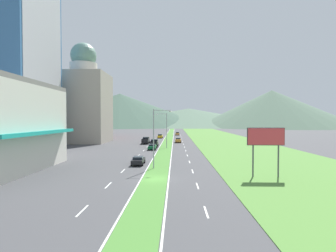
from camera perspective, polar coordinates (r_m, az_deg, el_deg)
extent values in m
plane|color=#424244|center=(33.85, -2.87, -11.46)|extent=(600.00, 600.00, 0.00)
cube|color=#477F33|center=(93.24, 0.00, -3.20)|extent=(3.20, 240.00, 0.06)
cube|color=#518438|center=(94.93, 12.55, -3.15)|extent=(24.00, 240.00, 0.06)
cube|color=silver|center=(23.87, -18.08, -17.06)|extent=(0.16, 2.80, 0.01)
cube|color=silver|center=(31.60, -12.82, -12.41)|extent=(0.16, 2.80, 0.01)
cube|color=silver|center=(39.61, -9.75, -9.57)|extent=(0.16, 2.80, 0.01)
cube|color=silver|center=(47.75, -7.75, -7.67)|extent=(0.16, 2.80, 0.01)
cube|color=silver|center=(55.97, -6.35, -6.33)|extent=(0.16, 2.80, 0.01)
cube|color=silver|center=(64.24, -5.31, -5.32)|extent=(0.16, 2.80, 0.01)
cube|color=silver|center=(72.54, -4.51, -4.55)|extent=(0.16, 2.80, 0.01)
cube|color=silver|center=(80.87, -3.87, -3.93)|extent=(0.16, 2.80, 0.01)
cube|color=silver|center=(89.20, -3.36, -3.43)|extent=(0.16, 2.80, 0.01)
cube|color=silver|center=(97.55, -2.93, -3.01)|extent=(0.16, 2.80, 0.01)
cube|color=silver|center=(105.91, -2.58, -2.66)|extent=(0.16, 2.80, 0.01)
cube|color=silver|center=(114.28, -2.27, -2.36)|extent=(0.16, 2.80, 0.01)
cube|color=silver|center=(122.65, -2.00, -2.10)|extent=(0.16, 2.80, 0.01)
cube|color=silver|center=(131.03, -1.77, -1.88)|extent=(0.16, 2.80, 0.01)
cube|color=silver|center=(22.74, 8.28, -17.95)|extent=(0.16, 2.80, 0.01)
cube|color=silver|center=(30.76, 6.41, -12.77)|extent=(0.16, 2.80, 0.01)
cube|color=silver|center=(38.94, 5.35, -9.75)|extent=(0.16, 2.80, 0.01)
cube|color=silver|center=(47.20, 4.68, -7.77)|extent=(0.16, 2.80, 0.01)
cube|color=silver|center=(55.50, 4.21, -6.39)|extent=(0.16, 2.80, 0.01)
cube|color=silver|center=(63.83, 3.86, -5.36)|extent=(0.16, 2.80, 0.01)
cube|color=silver|center=(72.18, 3.59, -4.58)|extent=(0.16, 2.80, 0.01)
cube|color=silver|center=(80.54, 3.38, -3.95)|extent=(0.16, 2.80, 0.01)
cube|color=silver|center=(88.91, 3.21, -3.45)|extent=(0.16, 2.80, 0.01)
cube|color=silver|center=(97.28, 3.07, -3.03)|extent=(0.16, 2.80, 0.01)
cube|color=silver|center=(105.66, 2.96, -2.67)|extent=(0.16, 2.80, 0.01)
cube|color=silver|center=(114.05, 2.85, -2.37)|extent=(0.16, 2.80, 0.01)
cube|color=silver|center=(122.44, 2.77, -2.11)|extent=(0.16, 2.80, 0.01)
cube|color=silver|center=(130.83, 2.69, -1.88)|extent=(0.16, 2.80, 0.01)
cube|color=silver|center=(93.30, -1.08, -3.21)|extent=(0.16, 240.00, 0.01)
cube|color=silver|center=(93.21, 1.08, -3.22)|extent=(0.16, 240.00, 0.01)
cube|color=teal|center=(41.67, -26.49, -1.37)|extent=(2.82, 19.36, 0.65)
cube|color=teal|center=(82.04, -32.09, 20.74)|extent=(20.15, 20.15, 69.96)
cube|color=#B2B2B7|center=(77.28, -25.33, 22.08)|extent=(0.10, 18.54, 64.36)
cube|color=#9E9384|center=(91.28, -17.77, 3.74)|extent=(15.61, 15.61, 22.69)
cylinder|color=beige|center=(92.74, -17.83, 11.80)|extent=(8.74, 8.74, 3.33)
sphere|color=slate|center=(93.58, -17.85, 14.31)|extent=(8.33, 8.33, 8.33)
cube|color=#D83847|center=(114.86, -17.71, 3.20)|extent=(17.63, 17.63, 22.51)
cone|color=#3D5647|center=(311.58, -10.41, 3.47)|extent=(209.15, 209.15, 37.62)
cone|color=#516B56|center=(332.63, 4.52, 1.96)|extent=(238.33, 238.33, 21.45)
cone|color=#516B56|center=(281.73, 21.56, 3.51)|extent=(153.29, 153.29, 36.64)
cylinder|color=#99999E|center=(40.26, -3.14, -2.84)|extent=(0.18, 0.18, 9.11)
cylinder|color=#99999E|center=(40.16, -1.31, 3.44)|extent=(2.58, 0.25, 0.10)
ellipsoid|color=silver|center=(40.19, 0.53, 3.16)|extent=(0.56, 0.28, 0.20)
cylinder|color=#99999E|center=(68.76, -0.29, -1.04)|extent=(0.18, 0.18, 9.17)
cylinder|color=#99999E|center=(68.82, -1.40, 2.65)|extent=(2.67, 0.19, 0.10)
ellipsoid|color=silver|center=(68.94, -2.51, 2.48)|extent=(0.56, 0.28, 0.20)
cylinder|color=#4C4C51|center=(36.28, 17.95, -7.22)|extent=(0.20, 0.20, 4.27)
cylinder|color=#4C4C51|center=(37.32, 22.80, -7.02)|extent=(0.20, 0.20, 4.27)
cube|color=#D83847|center=(36.34, 20.50, -2.16)|extent=(4.67, 0.16, 2.13)
cube|color=#4C4C51|center=(36.45, 20.44, -2.15)|extent=(4.87, 0.08, 2.33)
cube|color=#0C5128|center=(65.98, -3.43, -4.58)|extent=(1.82, 4.44, 0.66)
cube|color=black|center=(65.75, -3.44, -4.13)|extent=(1.57, 1.95, 0.42)
cylinder|color=black|center=(67.46, -4.07, -4.73)|extent=(0.22, 0.64, 0.64)
cylinder|color=black|center=(67.31, -2.58, -4.74)|extent=(0.22, 0.64, 0.64)
cylinder|color=black|center=(64.74, -4.31, -4.99)|extent=(0.22, 0.64, 0.64)
cylinder|color=black|center=(64.59, -2.76, -5.00)|extent=(0.22, 0.64, 0.64)
cube|color=yellow|center=(106.93, -1.73, -2.26)|extent=(1.88, 4.66, 0.71)
cube|color=black|center=(106.70, -1.73, -1.93)|extent=(1.62, 2.05, 0.54)
cylinder|color=black|center=(108.44, -2.16, -2.40)|extent=(0.22, 0.64, 0.64)
cylinder|color=black|center=(108.34, -1.20, -2.40)|extent=(0.22, 0.64, 0.64)
cylinder|color=black|center=(105.57, -2.26, -2.50)|extent=(0.22, 0.64, 0.64)
cylinder|color=black|center=(105.46, -1.28, -2.51)|extent=(0.22, 0.64, 0.64)
cube|color=black|center=(44.65, -6.45, -7.49)|extent=(1.83, 4.57, 0.64)
cube|color=black|center=(44.39, -6.48, -6.85)|extent=(1.58, 2.01, 0.41)
cylinder|color=black|center=(46.21, -7.29, -7.58)|extent=(0.22, 0.64, 0.64)
cylinder|color=black|center=(45.98, -5.10, -7.62)|extent=(0.22, 0.64, 0.64)
cylinder|color=black|center=(43.45, -7.87, -8.16)|extent=(0.22, 0.64, 0.64)
cylinder|color=black|center=(43.20, -5.54, -8.21)|extent=(0.22, 0.64, 0.64)
cube|color=#C6842D|center=(126.25, 2.04, -1.70)|extent=(1.77, 4.24, 0.71)
cube|color=black|center=(126.39, 2.04, -1.42)|extent=(1.52, 1.87, 0.49)
cylinder|color=black|center=(124.97, 2.44, -1.89)|extent=(0.22, 0.64, 0.64)
cylinder|color=black|center=(124.95, 1.66, -1.89)|extent=(0.22, 0.64, 0.64)
cylinder|color=black|center=(127.59, 2.42, -1.83)|extent=(0.22, 0.64, 0.64)
cylinder|color=black|center=(127.58, 1.66, -1.83)|extent=(0.22, 0.64, 0.64)
cube|color=#C6842D|center=(86.01, 2.21, -3.14)|extent=(1.77, 4.04, 0.77)
cube|color=black|center=(86.12, 2.21, -2.74)|extent=(1.52, 1.78, 0.43)
cylinder|color=black|center=(84.81, 2.79, -3.47)|extent=(0.22, 0.64, 0.64)
cylinder|color=black|center=(84.79, 1.64, -3.47)|extent=(0.22, 0.64, 0.64)
cylinder|color=black|center=(87.30, 2.76, -3.33)|extent=(0.22, 0.64, 0.64)
cylinder|color=black|center=(87.28, 1.64, -3.33)|extent=(0.22, 0.64, 0.64)
cube|color=black|center=(82.03, -4.88, -3.30)|extent=(2.00, 5.40, 0.80)
cube|color=black|center=(83.56, -4.75, -2.66)|extent=(1.84, 2.00, 0.80)
cube|color=black|center=(81.01, -5.63, -2.92)|extent=(0.10, 3.20, 0.44)
cube|color=black|center=(80.79, -4.30, -2.93)|extent=(0.10, 3.20, 0.44)
cube|color=black|center=(79.36, -5.09, -3.01)|extent=(1.84, 0.10, 0.44)
cylinder|color=black|center=(83.78, -5.40, -3.48)|extent=(0.26, 0.80, 0.80)
cylinder|color=black|center=(83.57, -4.09, -3.49)|extent=(0.26, 0.80, 0.80)
cylinder|color=black|center=(80.58, -5.68, -3.67)|extent=(0.26, 0.80, 0.80)
cylinder|color=black|center=(80.36, -4.32, -3.68)|extent=(0.26, 0.80, 0.80)
cube|color=black|center=(72.34, -3.04, -3.93)|extent=(2.00, 5.40, 0.80)
cube|color=black|center=(73.86, -2.94, -3.20)|extent=(1.84, 2.00, 0.80)
cube|color=black|center=(71.28, -3.86, -3.51)|extent=(0.10, 3.20, 0.44)
cube|color=black|center=(71.12, -2.35, -3.52)|extent=(0.10, 3.20, 0.44)
cube|color=black|center=(69.66, -3.21, -3.63)|extent=(1.84, 0.10, 0.44)
cylinder|color=black|center=(74.07, -3.68, -4.12)|extent=(0.26, 0.80, 0.80)
cylinder|color=black|center=(73.92, -2.19, -4.13)|extent=(0.26, 0.80, 0.80)
cylinder|color=black|center=(70.86, -3.92, -4.37)|extent=(0.26, 0.80, 0.80)
cylinder|color=black|center=(70.70, -2.37, -4.38)|extent=(0.26, 0.80, 0.80)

